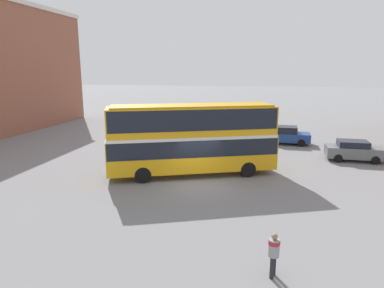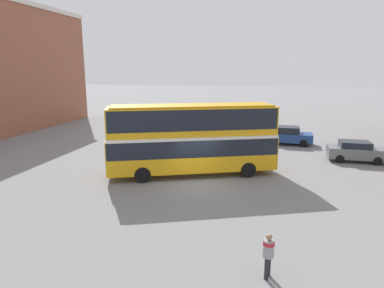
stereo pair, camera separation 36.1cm
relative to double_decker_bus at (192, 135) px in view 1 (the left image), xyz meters
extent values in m
plane|color=slate|center=(0.72, -1.86, -2.65)|extent=(240.00, 240.00, 0.00)
cube|color=gold|center=(0.00, 0.00, -1.13)|extent=(10.97, 6.32, 2.18)
cube|color=gold|center=(0.00, 0.00, 0.91)|extent=(10.79, 6.19, 1.92)
cube|color=black|center=(0.00, 0.00, -0.64)|extent=(10.88, 6.30, 1.07)
cube|color=black|center=(0.00, 0.00, 1.14)|extent=(10.65, 6.15, 1.30)
cube|color=silver|center=(0.00, 0.00, -0.02)|extent=(10.88, 6.30, 0.20)
cube|color=#BE8611|center=(0.00, 0.00, 1.92)|extent=(10.27, 5.84, 0.10)
cylinder|color=black|center=(2.81, 2.31, -2.15)|extent=(1.05, 0.65, 1.01)
cylinder|color=black|center=(3.62, 0.27, -2.15)|extent=(1.05, 0.65, 1.01)
cylinder|color=black|center=(-3.42, -0.19, -2.15)|extent=(1.05, 0.65, 1.01)
cylinder|color=black|center=(-2.61, -2.23, -2.15)|extent=(1.05, 0.65, 1.01)
cylinder|color=#232328|center=(4.93, -10.68, -2.27)|extent=(0.14, 0.14, 0.76)
cylinder|color=#232328|center=(5.00, -10.45, -2.27)|extent=(0.14, 0.14, 0.76)
cylinder|color=gray|center=(4.97, -10.56, -1.58)|extent=(0.45, 0.45, 0.60)
cylinder|color=#B2232D|center=(4.97, -10.56, -1.39)|extent=(0.48, 0.48, 0.13)
sphere|color=#936B4C|center=(4.97, -10.56, -1.17)|extent=(0.21, 0.21, 0.21)
cube|color=navy|center=(6.65, 11.06, -1.97)|extent=(4.29, 2.05, 0.78)
cube|color=black|center=(6.48, 11.07, -1.29)|extent=(2.26, 1.79, 0.58)
cylinder|color=black|center=(7.99, 11.87, -2.31)|extent=(0.68, 0.25, 0.68)
cylinder|color=black|center=(7.92, 10.15, -2.31)|extent=(0.68, 0.25, 0.68)
cylinder|color=black|center=(5.37, 11.97, -2.31)|extent=(0.68, 0.25, 0.68)
cylinder|color=black|center=(5.31, 10.25, -2.31)|extent=(0.68, 0.25, 0.68)
cube|color=slate|center=(11.37, 5.98, -1.98)|extent=(4.16, 1.83, 0.81)
cube|color=black|center=(11.21, 5.98, -1.34)|extent=(2.17, 1.62, 0.46)
cylinder|color=black|center=(12.66, 6.75, -2.34)|extent=(0.63, 0.23, 0.63)
cylinder|color=black|center=(12.64, 5.17, -2.34)|extent=(0.63, 0.23, 0.63)
cylinder|color=black|center=(10.10, 6.79, -2.34)|extent=(0.63, 0.23, 0.63)
cylinder|color=black|center=(10.08, 5.21, -2.34)|extent=(0.63, 0.23, 0.63)
camera|label=1|loc=(4.40, -21.20, 4.21)|focal=32.00mm
camera|label=2|loc=(4.75, -21.13, 4.21)|focal=32.00mm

